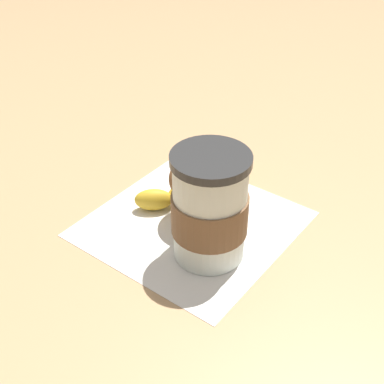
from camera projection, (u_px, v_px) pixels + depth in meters
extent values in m
plane|color=tan|center=(192.00, 224.00, 0.71)|extent=(3.00, 3.00, 0.00)
cube|color=white|center=(192.00, 224.00, 0.71)|extent=(0.28, 0.28, 0.00)
cylinder|color=silver|center=(210.00, 210.00, 0.62)|extent=(0.09, 0.09, 0.13)
cylinder|color=#2D2D2D|center=(211.00, 159.00, 0.58)|extent=(0.09, 0.09, 0.01)
cylinder|color=brown|center=(210.00, 213.00, 0.63)|extent=(0.09, 0.09, 0.05)
cylinder|color=beige|center=(203.00, 208.00, 0.71)|extent=(0.06, 0.06, 0.03)
ellipsoid|color=brown|center=(203.00, 179.00, 0.68)|extent=(0.09, 0.09, 0.06)
ellipsoid|color=gold|center=(154.00, 200.00, 0.72)|extent=(0.05, 0.06, 0.03)
ellipsoid|color=gold|center=(189.00, 191.00, 0.74)|extent=(0.05, 0.07, 0.03)
ellipsoid|color=gold|center=(217.00, 178.00, 0.77)|extent=(0.03, 0.06, 0.03)
ellipsoid|color=gold|center=(233.00, 161.00, 0.80)|extent=(0.04, 0.06, 0.03)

